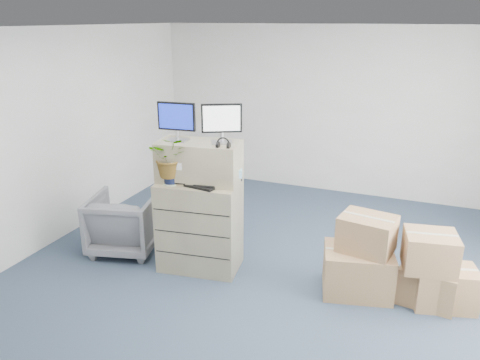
# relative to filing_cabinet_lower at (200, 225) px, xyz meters

# --- Properties ---
(ground) EXTENTS (7.00, 7.00, 0.00)m
(ground) POSITION_rel_filing_cabinet_lower_xyz_m (0.84, -0.23, -0.55)
(ground) COLOR #29394A
(ground) RESTS_ON ground
(wall_back) EXTENTS (6.00, 0.02, 2.80)m
(wall_back) POSITION_rel_filing_cabinet_lower_xyz_m (0.84, 3.28, 0.85)
(wall_back) COLOR beige
(wall_back) RESTS_ON ground
(filing_cabinet_lower) EXTENTS (1.00, 0.69, 1.09)m
(filing_cabinet_lower) POSITION_rel_filing_cabinet_lower_xyz_m (0.00, 0.00, 0.00)
(filing_cabinet_lower) COLOR gray
(filing_cabinet_lower) RESTS_ON ground
(filing_cabinet_upper) EXTENTS (0.99, 0.59, 0.47)m
(filing_cabinet_upper) POSITION_rel_filing_cabinet_lower_xyz_m (-0.01, 0.05, 0.78)
(filing_cabinet_upper) COLOR gray
(filing_cabinet_upper) RESTS_ON filing_cabinet_lower
(monitor_left) EXTENTS (0.45, 0.19, 0.44)m
(monitor_left) POSITION_rel_filing_cabinet_lower_xyz_m (-0.25, 0.00, 1.26)
(monitor_left) COLOR #99999E
(monitor_left) RESTS_ON filing_cabinet_upper
(monitor_right) EXTENTS (0.42, 0.26, 0.44)m
(monitor_right) POSITION_rel_filing_cabinet_lower_xyz_m (0.26, 0.10, 1.26)
(monitor_right) COLOR #99999E
(monitor_right) RESTS_ON filing_cabinet_upper
(headphones) EXTENTS (0.15, 0.04, 0.15)m
(headphones) POSITION_rel_filing_cabinet_lower_xyz_m (0.35, -0.07, 1.06)
(headphones) COLOR black
(headphones) RESTS_ON filing_cabinet_upper
(keyboard) EXTENTS (0.56, 0.30, 0.03)m
(keyboard) POSITION_rel_filing_cabinet_lower_xyz_m (0.02, -0.10, 0.56)
(keyboard) COLOR black
(keyboard) RESTS_ON filing_cabinet_lower
(mouse) EXTENTS (0.11, 0.09, 0.03)m
(mouse) POSITION_rel_filing_cabinet_lower_xyz_m (0.30, -0.05, 0.56)
(mouse) COLOR silver
(mouse) RESTS_ON filing_cabinet_lower
(water_bottle) EXTENTS (0.08, 0.08, 0.29)m
(water_bottle) POSITION_rel_filing_cabinet_lower_xyz_m (0.10, 0.08, 0.69)
(water_bottle) COLOR gray
(water_bottle) RESTS_ON filing_cabinet_lower
(phone_dock) EXTENTS (0.07, 0.06, 0.15)m
(phone_dock) POSITION_rel_filing_cabinet_lower_xyz_m (-0.04, -0.00, 0.60)
(phone_dock) COLOR silver
(phone_dock) RESTS_ON filing_cabinet_lower
(external_drive) EXTENTS (0.23, 0.18, 0.06)m
(external_drive) POSITION_rel_filing_cabinet_lower_xyz_m (0.34, 0.18, 0.58)
(external_drive) COLOR black
(external_drive) RESTS_ON filing_cabinet_lower
(tissue_box) EXTENTS (0.27, 0.21, 0.09)m
(tissue_box) POSITION_rel_filing_cabinet_lower_xyz_m (0.35, 0.15, 0.65)
(tissue_box) COLOR #42A8E0
(tissue_box) RESTS_ON external_drive
(potted_plant) EXTENTS (0.55, 0.58, 0.46)m
(potted_plant) POSITION_rel_filing_cabinet_lower_xyz_m (-0.26, -0.16, 0.81)
(potted_plant) COLOR #A0B693
(potted_plant) RESTS_ON filing_cabinet_lower
(office_chair) EXTENTS (0.98, 0.94, 0.84)m
(office_chair) POSITION_rel_filing_cabinet_lower_xyz_m (-1.10, 0.02, -0.13)
(office_chair) COLOR slate
(office_chair) RESTS_ON ground
(cardboard_boxes) EXTENTS (1.66, 0.72, 0.90)m
(cardboard_boxes) POSITION_rel_filing_cabinet_lower_xyz_m (2.26, 0.18, -0.18)
(cardboard_boxes) COLOR #967448
(cardboard_boxes) RESTS_ON ground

